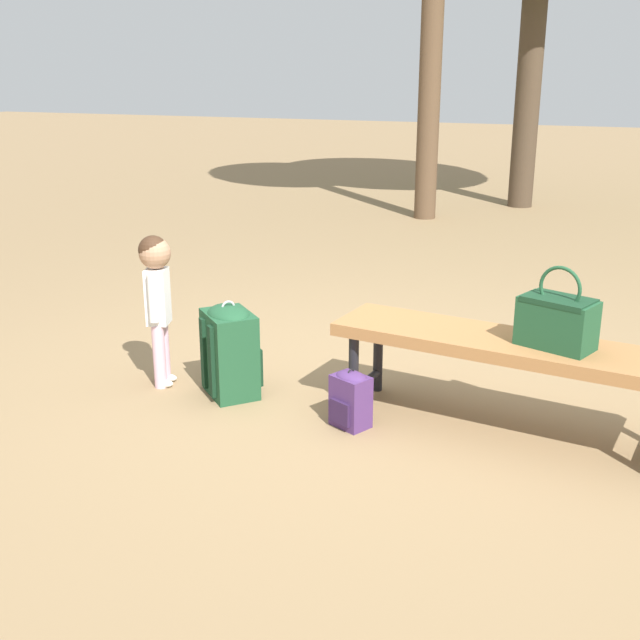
% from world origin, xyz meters
% --- Properties ---
extents(ground_plane, '(40.00, 40.00, 0.00)m').
position_xyz_m(ground_plane, '(0.00, 0.00, 0.00)').
color(ground_plane, '#8C704C').
rests_on(ground_plane, ground).
extents(park_bench, '(1.64, 0.63, 0.45)m').
position_xyz_m(park_bench, '(-0.76, 0.17, 0.39)').
color(park_bench, '#9E6B3D').
rests_on(park_bench, ground).
extents(handbag, '(0.36, 0.28, 0.37)m').
position_xyz_m(handbag, '(-0.99, 0.21, 0.58)').
color(handbag, '#1E4C2D').
rests_on(handbag, park_bench).
extents(child_standing, '(0.17, 0.21, 0.81)m').
position_xyz_m(child_standing, '(1.01, 0.27, 0.54)').
color(child_standing, '#E5B2C6').
rests_on(child_standing, ground).
extents(backpack_large, '(0.37, 0.37, 0.51)m').
position_xyz_m(backpack_large, '(0.60, 0.25, 0.25)').
color(backpack_large, '#1E4C2D').
rests_on(backpack_large, ground).
extents(backpack_small, '(0.21, 0.19, 0.29)m').
position_xyz_m(backpack_small, '(-0.10, 0.40, 0.14)').
color(backpack_small, '#4C2D66').
rests_on(backpack_small, ground).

